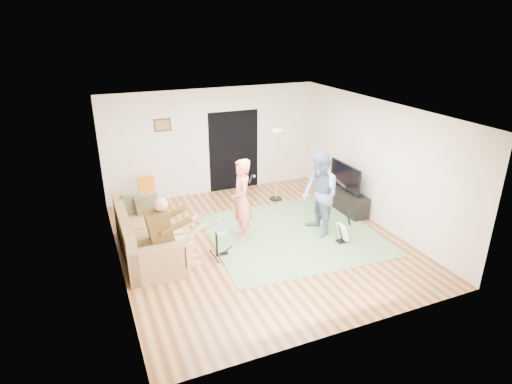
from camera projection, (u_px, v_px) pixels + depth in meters
floor at (260, 241)px, 8.81m from camera, size 6.00×6.00×0.00m
walls at (260, 180)px, 8.30m from camera, size 5.50×6.00×2.70m
ceiling at (260, 110)px, 7.79m from camera, size 6.00×6.00×0.00m
window_blinds at (110, 187)px, 7.40m from camera, size 0.00×2.05×2.05m
doorway at (234, 151)px, 11.16m from camera, size 2.10×0.00×2.10m
picture_frame at (162, 125)px, 10.19m from camera, size 0.42×0.03×0.32m
area_rug at (293, 234)px, 9.09m from camera, size 3.62×3.40×0.02m
sofa at (142, 240)px, 8.21m from camera, size 0.94×2.29×0.93m
drummer at (170, 240)px, 7.73m from camera, size 0.90×0.50×1.38m
drum_kit at (217, 243)px, 8.13m from camera, size 0.37×0.66×0.68m
singer at (242, 200)px, 8.60m from camera, size 0.50×0.68×1.72m
microphone at (251, 179)px, 8.51m from camera, size 0.06×0.06×0.24m
guitarist at (320, 195)px, 8.79m from camera, size 0.68×0.87×1.78m
guitar_held at (329, 179)px, 8.74m from camera, size 0.22×0.61×0.26m
guitar_spare at (343, 232)px, 8.68m from camera, size 0.29×0.26×0.82m
torchiere_lamp at (277, 153)px, 10.40m from camera, size 0.32×0.32×1.79m
dining_chair at (149, 202)px, 9.85m from camera, size 0.42×0.44×0.92m
tv_cabinet at (345, 200)px, 10.18m from camera, size 0.40×1.40×0.50m
television at (345, 176)px, 9.94m from camera, size 0.06×1.13×0.61m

